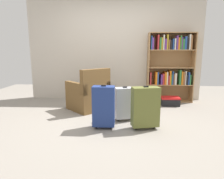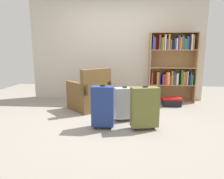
{
  "view_description": "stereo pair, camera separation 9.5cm",
  "coord_description": "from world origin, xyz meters",
  "px_view_note": "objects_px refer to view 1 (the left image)",
  "views": [
    {
      "loc": [
        0.22,
        -3.46,
        1.26
      ],
      "look_at": [
        0.02,
        0.2,
        0.55
      ],
      "focal_mm": 32.02,
      "sensor_mm": 36.0,
      "label": 1
    },
    {
      "loc": [
        0.31,
        -3.45,
        1.26
      ],
      "look_at": [
        0.02,
        0.2,
        0.55
      ],
      "focal_mm": 32.02,
      "sensor_mm": 36.0,
      "label": 2
    }
  ],
  "objects_px": {
    "suitcase_silver": "(125,103)",
    "suitcase_navy_blue": "(104,106)",
    "armchair": "(89,95)",
    "storage_box": "(170,101)",
    "suitcase_olive": "(145,107)",
    "mug": "(116,110)",
    "bookshelf": "(170,64)"
  },
  "relations": [
    {
      "from": "bookshelf",
      "to": "armchair",
      "type": "distance_m",
      "value": 2.17
    },
    {
      "from": "suitcase_silver",
      "to": "suitcase_olive",
      "type": "height_order",
      "value": "suitcase_olive"
    },
    {
      "from": "suitcase_silver",
      "to": "suitcase_navy_blue",
      "type": "bearing_deg",
      "value": -130.05
    },
    {
      "from": "bookshelf",
      "to": "suitcase_navy_blue",
      "type": "bearing_deg",
      "value": -127.81
    },
    {
      "from": "suitcase_silver",
      "to": "suitcase_navy_blue",
      "type": "height_order",
      "value": "suitcase_navy_blue"
    },
    {
      "from": "mug",
      "to": "storage_box",
      "type": "relative_size",
      "value": 0.28
    },
    {
      "from": "armchair",
      "to": "bookshelf",
      "type": "bearing_deg",
      "value": 23.84
    },
    {
      "from": "suitcase_silver",
      "to": "armchair",
      "type": "bearing_deg",
      "value": 139.51
    },
    {
      "from": "mug",
      "to": "suitcase_olive",
      "type": "bearing_deg",
      "value": -60.35
    },
    {
      "from": "mug",
      "to": "suitcase_navy_blue",
      "type": "height_order",
      "value": "suitcase_navy_blue"
    },
    {
      "from": "armchair",
      "to": "mug",
      "type": "bearing_deg",
      "value": -16.96
    },
    {
      "from": "bookshelf",
      "to": "suitcase_olive",
      "type": "relative_size",
      "value": 2.37
    },
    {
      "from": "armchair",
      "to": "suitcase_silver",
      "type": "height_order",
      "value": "armchair"
    },
    {
      "from": "armchair",
      "to": "suitcase_olive",
      "type": "xyz_separation_m",
      "value": [
        1.1,
        -1.06,
        0.05
      ]
    },
    {
      "from": "bookshelf",
      "to": "storage_box",
      "type": "distance_m",
      "value": 0.94
    },
    {
      "from": "suitcase_silver",
      "to": "suitcase_olive",
      "type": "xyz_separation_m",
      "value": [
        0.33,
        -0.4,
        0.04
      ]
    },
    {
      "from": "armchair",
      "to": "storage_box",
      "type": "bearing_deg",
      "value": 12.77
    },
    {
      "from": "mug",
      "to": "suitcase_silver",
      "type": "bearing_deg",
      "value": -70.32
    },
    {
      "from": "suitcase_navy_blue",
      "to": "storage_box",
      "type": "bearing_deg",
      "value": 46.31
    },
    {
      "from": "suitcase_olive",
      "to": "suitcase_navy_blue",
      "type": "bearing_deg",
      "value": -179.08
    },
    {
      "from": "storage_box",
      "to": "bookshelf",
      "type": "bearing_deg",
      "value": 81.55
    },
    {
      "from": "bookshelf",
      "to": "suitcase_navy_blue",
      "type": "xyz_separation_m",
      "value": [
        -1.48,
        -1.91,
        -0.57
      ]
    },
    {
      "from": "mug",
      "to": "storage_box",
      "type": "height_order",
      "value": "storage_box"
    },
    {
      "from": "armchair",
      "to": "suitcase_olive",
      "type": "bearing_deg",
      "value": -43.95
    },
    {
      "from": "bookshelf",
      "to": "suitcase_silver",
      "type": "relative_size",
      "value": 2.69
    },
    {
      "from": "suitcase_navy_blue",
      "to": "suitcase_olive",
      "type": "xyz_separation_m",
      "value": [
        0.67,
        0.01,
        -0.0
      ]
    },
    {
      "from": "storage_box",
      "to": "suitcase_silver",
      "type": "height_order",
      "value": "suitcase_silver"
    },
    {
      "from": "suitcase_olive",
      "to": "mug",
      "type": "bearing_deg",
      "value": 119.65
    },
    {
      "from": "armchair",
      "to": "suitcase_silver",
      "type": "bearing_deg",
      "value": -40.49
    },
    {
      "from": "bookshelf",
      "to": "suitcase_navy_blue",
      "type": "relative_size",
      "value": 2.33
    },
    {
      "from": "bookshelf",
      "to": "storage_box",
      "type": "xyz_separation_m",
      "value": [
        -0.06,
        -0.42,
        -0.84
      ]
    },
    {
      "from": "mug",
      "to": "suitcase_olive",
      "type": "xyz_separation_m",
      "value": [
        0.5,
        -0.87,
        0.32
      ]
    }
  ]
}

